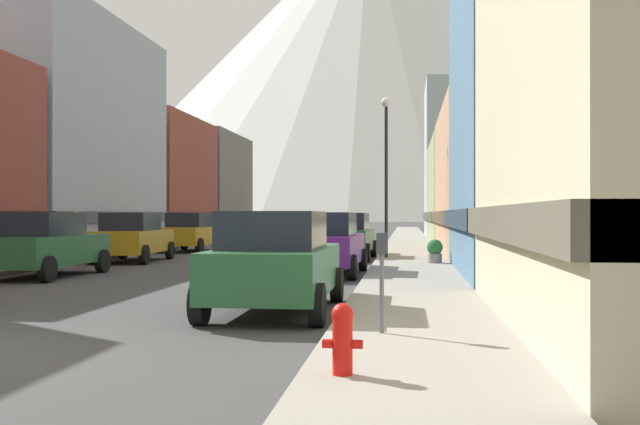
{
  "coord_description": "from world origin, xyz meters",
  "views": [
    {
      "loc": [
        6.07,
        -8.07,
        1.73
      ],
      "look_at": [
        0.07,
        44.32,
        1.84
      ],
      "focal_mm": 42.21,
      "sensor_mm": 36.0,
      "label": 1
    }
  ],
  "objects_px": {
    "parking_meter_near": "(382,268)",
    "pedestrian_1": "(76,235)",
    "car_left_1": "(44,244)",
    "car_right_1": "(325,243)",
    "car_left_3": "(191,232)",
    "car_driving_0": "(337,227)",
    "car_right_0": "(276,261)",
    "car_right_2": "(346,236)",
    "streetlamp_right": "(386,153)",
    "car_left_2": "(132,237)",
    "potted_plant_0": "(435,251)",
    "fire_hydrant_near": "(343,337)"
  },
  "relations": [
    {
      "from": "car_right_1",
      "to": "car_left_1",
      "type": "bearing_deg",
      "value": -168.53
    },
    {
      "from": "car_left_2",
      "to": "car_right_1",
      "type": "bearing_deg",
      "value": -34.02
    },
    {
      "from": "fire_hydrant_near",
      "to": "streetlamp_right",
      "type": "bearing_deg",
      "value": 90.28
    },
    {
      "from": "fire_hydrant_near",
      "to": "car_right_0",
      "type": "bearing_deg",
      "value": 106.36
    },
    {
      "from": "parking_meter_near",
      "to": "pedestrian_1",
      "type": "height_order",
      "value": "pedestrian_1"
    },
    {
      "from": "car_left_3",
      "to": "car_driving_0",
      "type": "relative_size",
      "value": 1.02
    },
    {
      "from": "car_right_2",
      "to": "streetlamp_right",
      "type": "distance_m",
      "value": 3.62
    },
    {
      "from": "car_right_1",
      "to": "potted_plant_0",
      "type": "distance_m",
      "value": 4.71
    },
    {
      "from": "car_right_0",
      "to": "parking_meter_near",
      "type": "xyz_separation_m",
      "value": [
        1.95,
        -2.98,
        0.11
      ]
    },
    {
      "from": "streetlamp_right",
      "to": "car_left_2",
      "type": "bearing_deg",
      "value": -171.88
    },
    {
      "from": "car_left_1",
      "to": "parking_meter_near",
      "type": "relative_size",
      "value": 3.34
    },
    {
      "from": "car_right_2",
      "to": "fire_hydrant_near",
      "type": "relative_size",
      "value": 6.34
    },
    {
      "from": "car_left_3",
      "to": "pedestrian_1",
      "type": "distance_m",
      "value": 7.24
    },
    {
      "from": "parking_meter_near",
      "to": "car_right_2",
      "type": "bearing_deg",
      "value": 95.97
    },
    {
      "from": "streetlamp_right",
      "to": "parking_meter_near",
      "type": "bearing_deg",
      "value": -88.7
    },
    {
      "from": "car_left_2",
      "to": "car_right_2",
      "type": "distance_m",
      "value": 7.96
    },
    {
      "from": "fire_hydrant_near",
      "to": "car_right_1",
      "type": "bearing_deg",
      "value": 96.82
    },
    {
      "from": "car_right_2",
      "to": "parking_meter_near",
      "type": "xyz_separation_m",
      "value": [
        1.95,
        -18.68,
        0.11
      ]
    },
    {
      "from": "car_right_2",
      "to": "pedestrian_1",
      "type": "height_order",
      "value": "pedestrian_1"
    },
    {
      "from": "car_left_3",
      "to": "car_right_0",
      "type": "xyz_separation_m",
      "value": [
        7.6,
        -20.83,
        0.0
      ]
    },
    {
      "from": "car_right_1",
      "to": "fire_hydrant_near",
      "type": "xyz_separation_m",
      "value": [
        1.65,
        -13.81,
        -0.37
      ]
    },
    {
      "from": "car_right_1",
      "to": "car_right_2",
      "type": "height_order",
      "value": "same"
    },
    {
      "from": "car_left_3",
      "to": "streetlamp_right",
      "type": "relative_size",
      "value": 0.76
    },
    {
      "from": "car_driving_0",
      "to": "pedestrian_1",
      "type": "relative_size",
      "value": 2.6
    },
    {
      "from": "pedestrian_1",
      "to": "streetlamp_right",
      "type": "height_order",
      "value": "streetlamp_right"
    },
    {
      "from": "car_right_0",
      "to": "potted_plant_0",
      "type": "relative_size",
      "value": 5.77
    },
    {
      "from": "streetlamp_right",
      "to": "fire_hydrant_near",
      "type": "bearing_deg",
      "value": -89.72
    },
    {
      "from": "car_left_1",
      "to": "car_right_0",
      "type": "distance_m",
      "value": 10.1
    },
    {
      "from": "fire_hydrant_near",
      "to": "car_left_3",
      "type": "bearing_deg",
      "value": 109.28
    },
    {
      "from": "parking_meter_near",
      "to": "car_right_1",
      "type": "bearing_deg",
      "value": 99.92
    },
    {
      "from": "potted_plant_0",
      "to": "car_left_1",
      "type": "bearing_deg",
      "value": -155.24
    },
    {
      "from": "car_right_0",
      "to": "car_left_1",
      "type": "bearing_deg",
      "value": 138.84
    },
    {
      "from": "car_left_2",
      "to": "car_driving_0",
      "type": "distance_m",
      "value": 23.38
    },
    {
      "from": "car_right_0",
      "to": "fire_hydrant_near",
      "type": "height_order",
      "value": "car_right_0"
    },
    {
      "from": "streetlamp_right",
      "to": "pedestrian_1",
      "type": "bearing_deg",
      "value": -177.03
    },
    {
      "from": "car_left_1",
      "to": "car_right_1",
      "type": "relative_size",
      "value": 1.0
    },
    {
      "from": "car_right_1",
      "to": "parking_meter_near",
      "type": "bearing_deg",
      "value": -80.08
    },
    {
      "from": "fire_hydrant_near",
      "to": "potted_plant_0",
      "type": "xyz_separation_m",
      "value": [
        1.55,
        17.25,
        0.02
      ]
    },
    {
      "from": "car_right_1",
      "to": "potted_plant_0",
      "type": "relative_size",
      "value": 5.84
    },
    {
      "from": "car_right_1",
      "to": "car_left_2",
      "type": "bearing_deg",
      "value": 145.98
    },
    {
      "from": "car_left_1",
      "to": "pedestrian_1",
      "type": "distance_m",
      "value": 7.77
    },
    {
      "from": "car_right_1",
      "to": "car_right_2",
      "type": "relative_size",
      "value": 1.0
    },
    {
      "from": "car_left_1",
      "to": "car_right_1",
      "type": "bearing_deg",
      "value": 11.47
    },
    {
      "from": "car_driving_0",
      "to": "streetlamp_right",
      "type": "distance_m",
      "value": 21.98
    },
    {
      "from": "car_right_1",
      "to": "streetlamp_right",
      "type": "bearing_deg",
      "value": 76.44
    },
    {
      "from": "car_right_1",
      "to": "car_driving_0",
      "type": "height_order",
      "value": "same"
    },
    {
      "from": "car_right_0",
      "to": "car_right_2",
      "type": "height_order",
      "value": "same"
    },
    {
      "from": "potted_plant_0",
      "to": "streetlamp_right",
      "type": "xyz_separation_m",
      "value": [
        -1.65,
        2.99,
        3.44
      ]
    },
    {
      "from": "car_right_2",
      "to": "pedestrian_1",
      "type": "bearing_deg",
      "value": -170.49
    },
    {
      "from": "pedestrian_1",
      "to": "car_right_1",
      "type": "bearing_deg",
      "value": -30.12
    }
  ]
}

